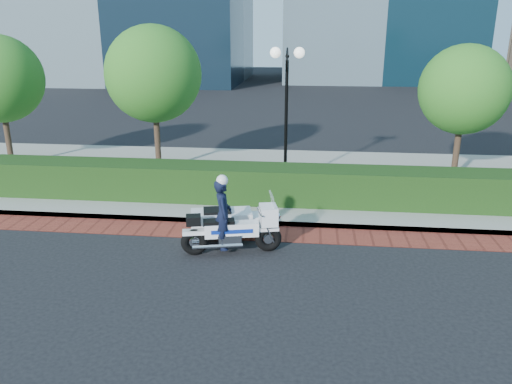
# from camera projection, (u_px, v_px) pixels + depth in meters

# --- Properties ---
(ground) EXTENTS (120.00, 120.00, 0.00)m
(ground) POSITION_uv_depth(u_px,v_px,m) (227.00, 258.00, 11.09)
(ground) COLOR black
(ground) RESTS_ON ground
(brick_strip) EXTENTS (60.00, 1.00, 0.01)m
(brick_strip) POSITION_uv_depth(u_px,v_px,m) (237.00, 232.00, 12.51)
(brick_strip) COLOR maroon
(brick_strip) RESTS_ON ground
(sidewalk) EXTENTS (60.00, 8.00, 0.15)m
(sidewalk) POSITION_uv_depth(u_px,v_px,m) (256.00, 179.00, 16.74)
(sidewalk) COLOR gray
(sidewalk) RESTS_ON ground
(hedge_main) EXTENTS (18.00, 1.20, 1.00)m
(hedge_main) POSITION_uv_depth(u_px,v_px,m) (247.00, 183.00, 14.29)
(hedge_main) COLOR black
(hedge_main) RESTS_ON sidewalk
(lamppost) EXTENTS (1.02, 0.70, 4.21)m
(lamppost) POSITION_uv_depth(u_px,v_px,m) (287.00, 95.00, 14.98)
(lamppost) COLOR black
(lamppost) RESTS_ON sidewalk
(tree_b) EXTENTS (3.20, 3.20, 4.89)m
(tree_b) POSITION_uv_depth(u_px,v_px,m) (153.00, 74.00, 16.54)
(tree_b) COLOR #332319
(tree_b) RESTS_ON sidewalk
(tree_c) EXTENTS (2.80, 2.80, 4.30)m
(tree_c) POSITION_uv_depth(u_px,v_px,m) (464.00, 90.00, 15.61)
(tree_c) COLOR #332319
(tree_c) RESTS_ON sidewalk
(police_motorcycle) EXTENTS (2.27, 1.64, 1.85)m
(police_motorcycle) POSITION_uv_depth(u_px,v_px,m) (226.00, 222.00, 11.46)
(police_motorcycle) COLOR black
(police_motorcycle) RESTS_ON ground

